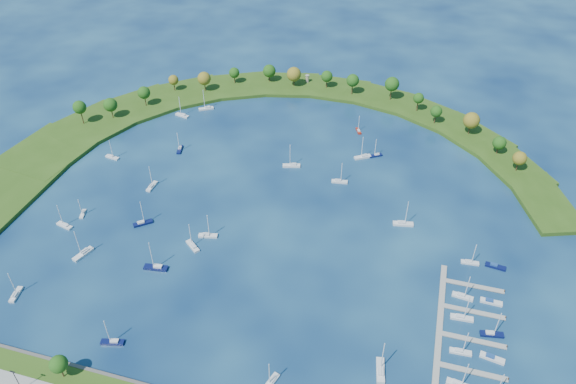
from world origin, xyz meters
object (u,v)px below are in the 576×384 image
(moored_boat_9, at_px, (363,156))
(moored_boat_17, at_px, (112,157))
(moored_boat_0, at_px, (180,149))
(harbor_tower, at_px, (307,78))
(moored_boat_1, at_px, (403,223))
(moored_boat_16, at_px, (376,155))
(docked_boat_2, at_px, (459,384))
(docked_boat_11, at_px, (495,266))
(dock_system, at_px, (460,352))
(moored_boat_7, at_px, (65,225))
(moored_boat_20, at_px, (143,223))
(docked_boat_6, at_px, (462,317))
(moored_boat_12, at_px, (292,165))
(docked_boat_10, at_px, (470,262))
(moored_boat_15, at_px, (112,342))
(moored_boat_3, at_px, (16,294))
(moored_boat_5, at_px, (182,115))
(moored_boat_8, at_px, (271,382))
(docked_boat_5, at_px, (492,358))
(moored_boat_21, at_px, (339,181))
(moored_boat_10, at_px, (83,213))
(moored_boat_2, at_px, (83,253))
(moored_boat_19, at_px, (193,246))
(moored_boat_18, at_px, (208,235))
(moored_boat_4, at_px, (152,186))
(docked_boat_9, at_px, (491,302))
(moored_boat_11, at_px, (156,267))
(docked_boat_4, at_px, (461,351))
(docked_boat_8, at_px, (463,296))
(moored_boat_14, at_px, (358,130))
(moored_boat_6, at_px, (381,370))

(moored_boat_9, bearing_deg, moored_boat_17, -15.91)
(moored_boat_0, bearing_deg, moored_boat_17, -75.20)
(harbor_tower, bearing_deg, moored_boat_1, -58.24)
(moored_boat_0, xyz_separation_m, moored_boat_1, (120.32, -27.81, 0.05))
(moored_boat_1, distance_m, moored_boat_16, 54.23)
(docked_boat_2, bearing_deg, docked_boat_11, 86.79)
(dock_system, height_order, moored_boat_7, moored_boat_7)
(moored_boat_20, relative_size, docked_boat_6, 1.03)
(moored_boat_12, height_order, docked_boat_10, moored_boat_12)
(moored_boat_15, bearing_deg, docked_boat_10, -161.63)
(moored_boat_3, distance_m, moored_boat_5, 142.73)
(moored_boat_0, height_order, moored_boat_5, moored_boat_5)
(moored_boat_8, bearing_deg, docked_boat_5, 130.09)
(docked_boat_6, height_order, docked_boat_11, docked_boat_6)
(moored_boat_7, relative_size, moored_boat_8, 1.03)
(moored_boat_21, bearing_deg, moored_boat_3, -142.59)
(moored_boat_1, relative_size, moored_boat_10, 1.44)
(moored_boat_2, relative_size, moored_boat_19, 1.12)
(docked_boat_2, bearing_deg, moored_boat_16, 118.80)
(moored_boat_8, xyz_separation_m, moored_boat_18, (-47.25, 60.33, 0.02))
(moored_boat_4, xyz_separation_m, moored_boat_16, (99.94, 56.01, -0.03))
(moored_boat_18, xyz_separation_m, docked_boat_2, (106.71, -44.43, 0.01))
(moored_boat_4, distance_m, docked_boat_9, 159.52)
(moored_boat_8, xyz_separation_m, moored_boat_17, (-118.07, 102.51, -0.01))
(dock_system, bearing_deg, moored_boat_3, -173.21)
(moored_boat_12, distance_m, moored_boat_21, 26.83)
(moored_boat_3, xyz_separation_m, moored_boat_7, (-5.32, 39.84, 0.01))
(moored_boat_0, height_order, docked_boat_9, moored_boat_0)
(moored_boat_11, height_order, docked_boat_4, moored_boat_11)
(harbor_tower, height_order, moored_boat_11, moored_boat_11)
(moored_boat_7, distance_m, docked_boat_9, 180.54)
(moored_boat_1, bearing_deg, docked_boat_9, -54.53)
(moored_boat_20, distance_m, docked_boat_11, 150.70)
(moored_boat_9, xyz_separation_m, docked_boat_4, (52.45, -109.02, -0.05))
(dock_system, xyz_separation_m, moored_boat_4, (-145.93, 56.60, 0.55))
(moored_boat_19, height_order, docked_boat_6, moored_boat_19)
(moored_boat_0, distance_m, docked_boat_8, 160.11)
(moored_boat_7, height_order, moored_boat_11, moored_boat_11)
(moored_boat_12, height_order, moored_boat_14, moored_boat_12)
(moored_boat_7, distance_m, moored_boat_10, 9.87)
(moored_boat_17, xyz_separation_m, docked_boat_5, (187.99, -72.99, -0.27))
(dock_system, bearing_deg, moored_boat_8, -153.97)
(docked_boat_6, bearing_deg, docked_boat_9, 43.09)
(moored_boat_15, bearing_deg, docked_boat_9, -170.12)
(moored_boat_17, xyz_separation_m, docked_boat_6, (177.52, -58.13, 0.03))
(dock_system, relative_size, moored_boat_12, 6.26)
(moored_boat_1, distance_m, moored_boat_6, 76.85)
(docked_boat_11, bearing_deg, docked_boat_5, -85.12)
(moored_boat_15, bearing_deg, moored_boat_12, -118.22)
(dock_system, relative_size, docked_boat_9, 10.02)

